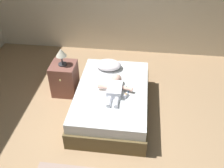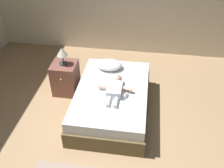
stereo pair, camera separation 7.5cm
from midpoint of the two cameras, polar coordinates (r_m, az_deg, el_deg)
The scene contains 8 objects.
ground_plane at distance 3.57m, azimuth -0.77°, elevation -16.43°, with size 8.00×8.00×0.00m, color tan.
bed at distance 4.05m, azimuth -0.53°, elevation -3.71°, with size 1.14×1.74×0.45m.
pillow at distance 4.33m, azimuth -1.31°, elevation 4.35°, with size 0.44×0.33×0.14m.
baby at distance 3.83m, azimuth 0.14°, elevation -0.82°, with size 0.54×0.67×0.17m.
toothbrush at distance 3.91m, azimuth 2.90°, elevation -1.04°, with size 0.06×0.16×0.02m.
nightstand at distance 4.48m, azimuth -11.15°, elevation 1.21°, with size 0.42×0.45×0.58m.
lamp at distance 4.21m, azimuth -11.95°, elevation 6.74°, with size 0.18×0.18×0.30m.
baby_bottle at distance 3.75m, azimuth 2.59°, elevation -2.53°, with size 0.08×0.11×0.07m.
Camera 1 is at (0.27, -2.09, 2.88)m, focal length 40.37 mm.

